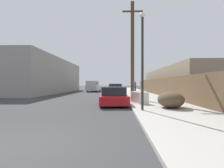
# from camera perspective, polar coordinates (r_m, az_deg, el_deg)

# --- Properties ---
(ground_plane) EXTENTS (220.00, 220.00, 0.00)m
(ground_plane) POSITION_cam_1_polar(r_m,az_deg,el_deg) (4.73, -30.38, -18.09)
(ground_plane) COLOR #38383A
(sidewalk_curb) EXTENTS (4.20, 63.00, 0.12)m
(sidewalk_curb) POSITION_cam_1_polar(r_m,az_deg,el_deg) (27.49, 7.90, -2.79)
(sidewalk_curb) COLOR #ADA89E
(sidewalk_curb) RESTS_ON ground
(discarded_fridge) EXTENTS (1.11, 1.74, 0.80)m
(discarded_fridge) POSITION_cam_1_polar(r_m,az_deg,el_deg) (12.34, 8.89, -4.36)
(discarded_fridge) COLOR silver
(discarded_fridge) RESTS_ON sidewalk_curb
(parked_sports_car_red) EXTENTS (2.08, 4.23, 1.25)m
(parked_sports_car_red) POSITION_cam_1_polar(r_m,az_deg,el_deg) (12.12, 0.43, -4.15)
(parked_sports_car_red) COLOR red
(parked_sports_car_red) RESTS_ON ground
(car_parked_mid) EXTENTS (1.88, 4.39, 1.44)m
(car_parked_mid) POSITION_cam_1_polar(r_m,az_deg,el_deg) (22.39, 1.24, -1.89)
(car_parked_mid) COLOR silver
(car_parked_mid) RESTS_ON ground
(pickup_truck) EXTENTS (2.23, 5.95, 1.93)m
(pickup_truck) POSITION_cam_1_polar(r_m,az_deg,el_deg) (32.15, -6.07, -0.75)
(pickup_truck) COLOR silver
(pickup_truck) RESTS_ON ground
(utility_pole) EXTENTS (1.80, 0.32, 8.63)m
(utility_pole) POSITION_cam_1_polar(r_m,az_deg,el_deg) (15.90, 6.70, 11.25)
(utility_pole) COLOR #4C3826
(utility_pole) RESTS_ON sidewalk_curb
(street_lamp) EXTENTS (0.26, 0.26, 4.99)m
(street_lamp) POSITION_cam_1_polar(r_m,az_deg,el_deg) (9.17, 9.91, 9.71)
(street_lamp) COLOR #232326
(street_lamp) RESTS_ON sidewalk_curb
(brush_pile) EXTENTS (1.44, 1.73, 0.90)m
(brush_pile) POSITION_cam_1_polar(r_m,az_deg,el_deg) (10.35, 18.64, -4.87)
(brush_pile) COLOR brown
(brush_pile) RESTS_ON sidewalk_curb
(wooden_fence) EXTENTS (0.08, 35.47, 1.95)m
(wooden_fence) POSITION_cam_1_polar(r_m,az_deg,el_deg) (20.34, 15.64, -0.92)
(wooden_fence) COLOR brown
(wooden_fence) RESTS_ON sidewalk_curb
(building_left_block) EXTENTS (7.00, 21.85, 5.35)m
(building_left_block) POSITION_cam_1_polar(r_m,az_deg,el_deg) (30.69, -21.53, 2.39)
(building_left_block) COLOR gray
(building_left_block) RESTS_ON ground
(building_right_house) EXTENTS (6.00, 23.68, 3.63)m
(building_right_house) POSITION_cam_1_polar(r_m,az_deg,el_deg) (28.26, 20.58, 0.84)
(building_right_house) COLOR gray
(building_right_house) RESTS_ON ground
(pedestrian) EXTENTS (0.34, 0.34, 1.80)m
(pedestrian) POSITION_cam_1_polar(r_m,az_deg,el_deg) (31.53, 7.61, -0.60)
(pedestrian) COLOR #282D42
(pedestrian) RESTS_ON sidewalk_curb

